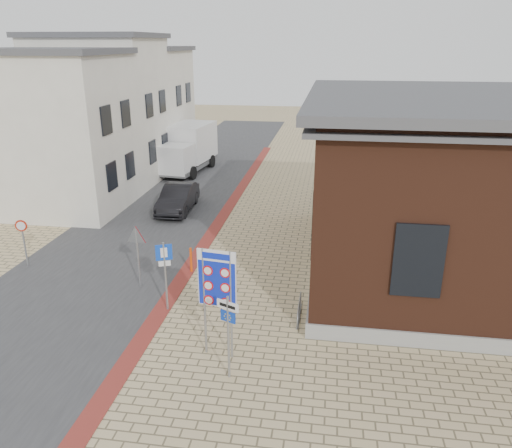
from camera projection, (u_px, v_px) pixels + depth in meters
The scene contains 16 objects.
ground at pixel (205, 348), 14.85m from camera, with size 120.00×120.00×0.00m, color tan.
road_strip at pixel (177, 196), 29.56m from camera, with size 7.00×60.00×0.02m, color #38383A.
curb_strip at pixel (215, 228), 24.42m from camera, with size 0.60×40.00×0.02m, color maroon.
brick_building at pixel (478, 185), 18.88m from camera, with size 13.00×13.00×6.80m.
townhouse_near at pixel (54, 131), 26.12m from camera, with size 7.40×6.40×8.30m.
townhouse_mid at pixel (103, 109), 31.56m from camera, with size 7.40×6.40×9.10m.
townhouse_far at pixel (139, 105), 37.26m from camera, with size 7.40×6.40×8.30m.
bike_rack at pixel (299, 310), 16.43m from camera, with size 0.08×1.80×0.60m.
sedan at pixel (178, 198), 26.71m from camera, with size 1.49×4.27×1.41m, color black.
box_truck at pixel (187, 148), 34.55m from camera, with size 3.16×6.36×3.20m.
border_sign at pixel (217, 281), 13.71m from camera, with size 1.12×0.21×3.30m.
essen_sign at pixel (228, 325), 13.00m from camera, with size 0.62×0.30×2.45m.
parking_sign at pixel (165, 265), 16.39m from camera, with size 0.52×0.25×2.46m.
yield_sign at pixel (137, 242), 17.96m from camera, with size 0.83×0.13×2.35m.
speed_sign at pixel (23, 236), 19.78m from camera, with size 0.47×0.13×2.00m.
bollard at pixel (191, 260), 19.57m from camera, with size 0.09×0.09×1.03m, color #E7480C.
Camera 1 is at (3.42, -12.31, 8.55)m, focal length 35.00 mm.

